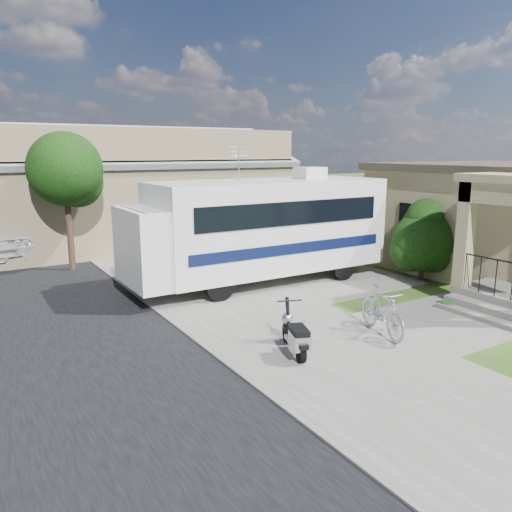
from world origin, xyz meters
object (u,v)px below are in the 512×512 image
scooter (295,335)px  bicycle (382,314)px  shrub (423,238)px  motorhome (260,226)px  garden_hose (447,306)px

scooter → bicycle: bearing=17.7°
shrub → scooter: bearing=-157.5°
shrub → bicycle: bearing=-147.7°
motorhome → shrub: bearing=-26.0°
motorhome → shrub: (4.56, -2.22, -0.45)m
shrub → scooter: 7.52m
garden_hose → shrub: bearing=53.1°
shrub → bicycle: shrub is taller
shrub → garden_hose: shrub is taller
motorhome → bicycle: bearing=-91.4°
motorhome → shrub: motorhome is taller
garden_hose → motorhome: bearing=120.2°
motorhome → garden_hose: motorhome is taller
shrub → bicycle: (-4.69, -2.96, -0.77)m
shrub → garden_hose: (-1.84, -2.45, -1.21)m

